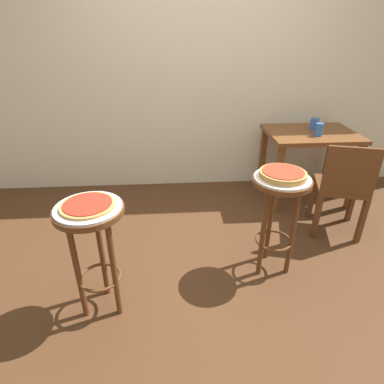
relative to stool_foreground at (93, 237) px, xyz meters
The scene contains 12 objects.
ground_plane 1.01m from the stool_foreground, 17.26° to the left, with size 6.00×6.00×0.00m, color #4C2D19.
back_wall 2.27m from the stool_foreground, 67.04° to the left, with size 6.00×0.10×3.00m, color beige.
stool_foreground is the anchor object (origin of this frame).
serving_plate_foreground 0.20m from the stool_foreground, ahead, with size 0.38×0.38×0.01m, color silver.
pizza_foreground 0.22m from the stool_foreground, ahead, with size 0.31×0.31×0.02m.
stool_middle 1.25m from the stool_foreground, 14.11° to the left, with size 0.40×0.40×0.76m.
serving_plate_middle 1.27m from the stool_foreground, 14.11° to the left, with size 0.38×0.38×0.01m, color white.
pizza_middle 1.27m from the stool_foreground, 14.11° to the left, with size 0.31×0.31×0.05m.
dining_table 2.37m from the stool_foreground, 37.12° to the left, with size 0.88×0.66×0.73m.
cup_near_edge 2.32m from the stool_foreground, 34.55° to the left, with size 0.07×0.07×0.12m, color #3360B2.
cup_far_edge 2.48m from the stool_foreground, 38.09° to the left, with size 0.08×0.08×0.11m, color #3360B2.
wooden_chair 2.05m from the stool_foreground, 20.97° to the left, with size 0.49×0.49×0.85m.
Camera 1 is at (-0.33, -1.84, 1.67)m, focal length 29.98 mm.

